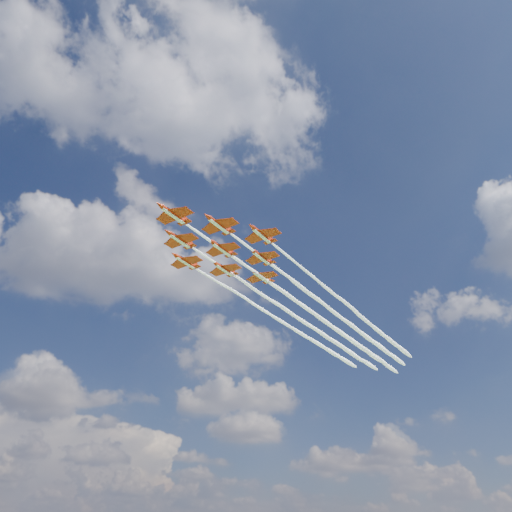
% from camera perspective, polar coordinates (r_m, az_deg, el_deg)
% --- Properties ---
extents(jet_lead, '(84.36, 86.89, 2.76)m').
position_cam_1_polar(jet_lead, '(162.63, 3.84, -4.63)').
color(jet_lead, '#A62209').
extents(jet_row2_port, '(84.36, 86.89, 2.76)m').
position_cam_1_polar(jet_row2_port, '(167.88, 7.45, -5.27)').
color(jet_row2_port, '#A62209').
extents(jet_row2_starb, '(84.36, 86.89, 2.76)m').
position_cam_1_polar(jet_row2_starb, '(173.34, 3.62, -6.28)').
color(jet_row2_starb, '#A62209').
extents(jet_row3_port, '(84.36, 86.89, 2.76)m').
position_cam_1_polar(jet_row3_port, '(173.76, 10.83, -5.85)').
color(jet_row3_port, '#A62209').
extents(jet_row3_centre, '(84.36, 86.89, 2.76)m').
position_cam_1_polar(jet_row3_centre, '(178.58, 7.03, -6.83)').
color(jet_row3_centre, '#A62209').
extents(jet_row3_starb, '(84.36, 86.89, 2.76)m').
position_cam_1_polar(jet_row3_starb, '(184.17, 3.43, -7.73)').
color(jet_row3_starb, '#A62209').
extents(jet_row4_port, '(84.36, 86.89, 2.76)m').
position_cam_1_polar(jet_row4_port, '(184.42, 10.24, -7.33)').
color(jet_row4_port, '#A62209').
extents(jet_row4_starb, '(84.36, 86.89, 2.76)m').
position_cam_1_polar(jet_row4_starb, '(189.40, 6.66, -8.22)').
color(jet_row4_starb, '#A62209').
extents(jet_tail, '(84.36, 86.89, 2.76)m').
position_cam_1_polar(jet_tail, '(195.20, 9.71, -8.65)').
color(jet_tail, '#A62209').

